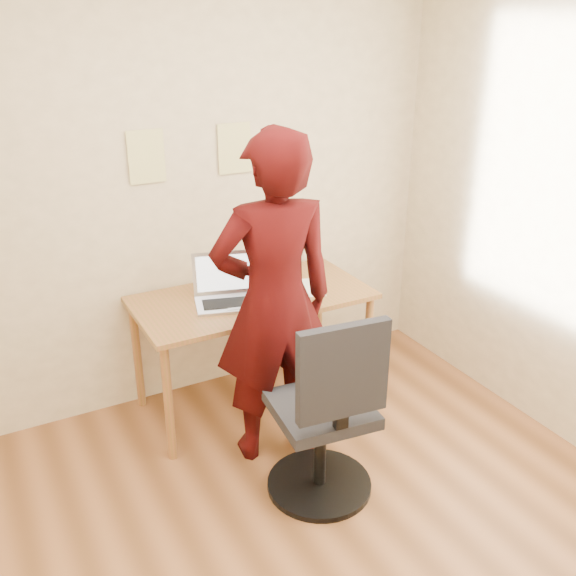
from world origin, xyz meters
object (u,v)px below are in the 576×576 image
phone (288,303)px  office_chair (327,422)px  laptop (226,293)px  desk (253,309)px  person (274,303)px

phone → office_chair: (-0.19, -0.75, -0.30)m
laptop → phone: (0.30, -0.20, -0.05)m
laptop → phone: size_ratio=2.87×
desk → phone: bearing=-58.6°
laptop → office_chair: (0.11, -0.96, -0.34)m
desk → phone: size_ratio=9.16×
laptop → person: person is taller
desk → laptop: size_ratio=3.19×
laptop → phone: 0.36m
laptop → office_chair: 1.02m
desk → person: 0.56m
phone → office_chair: office_chair is taller
phone → person: size_ratio=0.08×
office_chair → person: bearing=101.3°
desk → phone: (0.13, -0.21, 0.09)m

